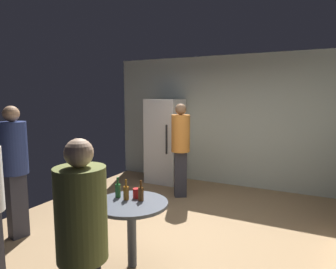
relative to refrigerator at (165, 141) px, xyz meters
The scene contains 11 objects.
ground_plane 2.74m from the refrigerator, 58.89° to the right, with size 5.20×5.20×0.10m, color #9E7C56.
wall_back 1.47m from the refrigerator, 17.96° to the left, with size 5.32×0.06×2.70m, color beige.
refrigerator is the anchor object (origin of this frame).
foreground_table 3.33m from the refrigerator, 68.91° to the right, with size 0.80×0.80×0.73m.
beer_bottle_amber 3.25m from the refrigerator, 70.19° to the right, with size 0.06×0.06×0.23m.
beer_bottle_brown 3.27m from the refrigerator, 67.23° to the right, with size 0.06×0.06×0.23m.
beer_bottle_green 3.19m from the refrigerator, 72.25° to the right, with size 0.06×0.06×0.23m.
plastic_cup_red 3.19m from the refrigerator, 68.39° to the right, with size 0.08×0.08×0.11m, color red.
person_in_olive_shirt 4.56m from the refrigerator, 69.55° to the right, with size 0.48×0.48×1.61m.
person_in_orange_shirt 1.05m from the refrigerator, 46.65° to the right, with size 0.47×0.47×1.73m.
person_in_navy_shirt 3.25m from the refrigerator, 99.79° to the right, with size 0.41×0.41×1.75m.
Camera 1 is at (1.63, -3.50, 1.88)m, focal length 31.99 mm.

